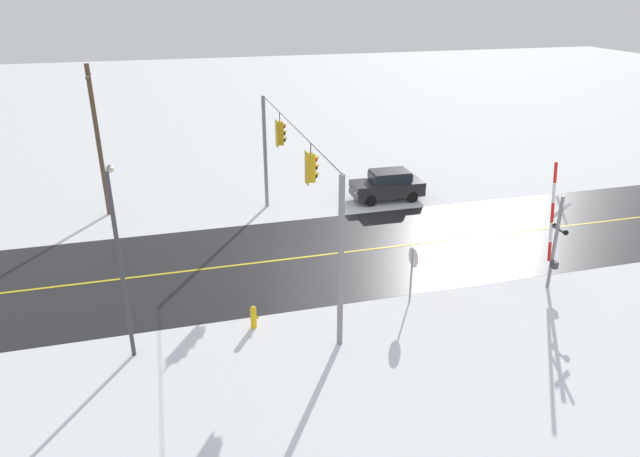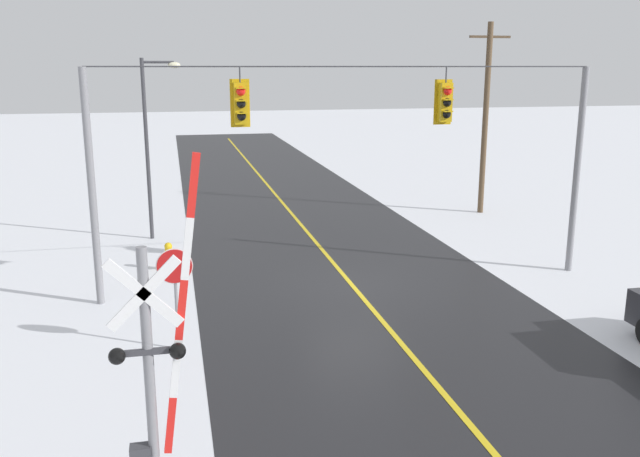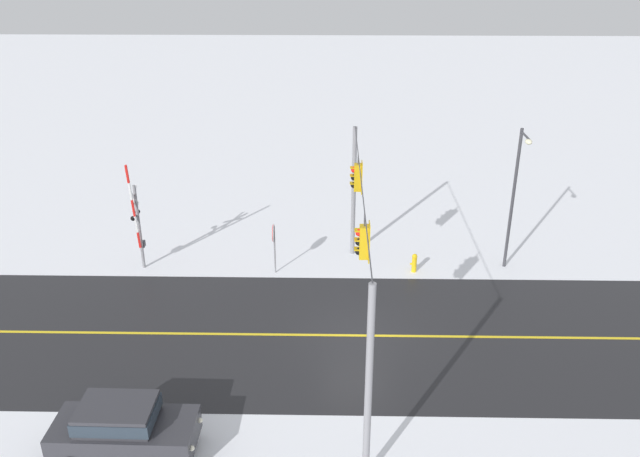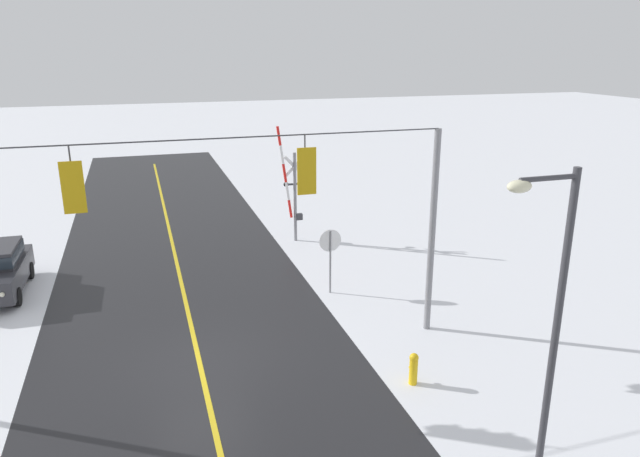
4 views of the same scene
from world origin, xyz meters
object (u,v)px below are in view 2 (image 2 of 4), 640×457
(fire_hydrant, at_px, (169,255))
(utility_pole, at_px, (485,117))
(streetlamp_near, at_px, (152,132))
(stop_sign, at_px, (175,276))
(railroad_crossing, at_px, (155,369))

(fire_hydrant, bearing_deg, utility_pole, 23.69)
(streetlamp_near, bearing_deg, fire_hydrant, -84.60)
(stop_sign, xyz_separation_m, utility_pole, (13.12, 12.11, 2.41))
(stop_sign, height_order, railroad_crossing, railroad_crossing)
(streetlamp_near, relative_size, fire_hydrant, 7.39)
(railroad_crossing, height_order, streetlamp_near, streetlamp_near)
(railroad_crossing, xyz_separation_m, fire_hydrant, (0.10, 12.31, -1.88))
(streetlamp_near, height_order, utility_pole, utility_pole)
(railroad_crossing, xyz_separation_m, streetlamp_near, (-0.29, 16.51, 1.57))
(streetlamp_near, distance_m, utility_pole, 13.80)
(fire_hydrant, height_order, utility_pole, utility_pole)
(railroad_crossing, height_order, utility_pole, utility_pole)
(streetlamp_near, bearing_deg, railroad_crossing, -88.98)
(railroad_crossing, bearing_deg, fire_hydrant, 89.52)
(stop_sign, relative_size, streetlamp_near, 0.36)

